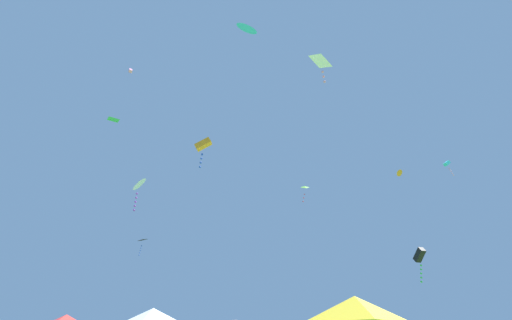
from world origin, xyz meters
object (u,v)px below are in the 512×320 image
at_px(kite_white_diamond, 320,62).
at_px(kite_cyan_delta, 246,27).
at_px(kite_black_box, 418,256).
at_px(kite_black_diamond, 141,241).
at_px(kite_lime_diamond, 303,188).
at_px(canopy_tent_yellow, 354,309).
at_px(kite_pink_box, 129,70).
at_px(kite_white_delta, 137,185).
at_px(kite_green_diamond, 112,119).
at_px(kite_cyan_box, 446,164).
at_px(kite_orange_box, 202,145).
at_px(kite_orange_delta, 398,173).

xyz_separation_m(kite_white_diamond, kite_cyan_delta, (-4.51, -0.20, 2.75)).
height_order(kite_black_box, kite_black_diamond, kite_black_diamond).
bearing_deg(kite_cyan_delta, kite_lime_diamond, 73.58).
bearing_deg(canopy_tent_yellow, kite_black_box, 55.38).
relative_size(kite_pink_box, kite_lime_diamond, 0.29).
bearing_deg(kite_black_diamond, kite_white_delta, -85.60).
height_order(kite_white_diamond, kite_green_diamond, kite_green_diamond).
bearing_deg(kite_green_diamond, kite_white_delta, 83.37).
bearing_deg(kite_cyan_box, kite_black_diamond, 162.15).
bearing_deg(kite_green_diamond, kite_black_box, 19.49).
xyz_separation_m(canopy_tent_yellow, kite_orange_box, (-7.60, 0.28, 8.85)).
height_order(canopy_tent_yellow, kite_lime_diamond, kite_lime_diamond).
relative_size(kite_black_box, kite_white_delta, 0.99).
bearing_deg(kite_orange_delta, canopy_tent_yellow, -124.92).
bearing_deg(kite_orange_box, kite_green_diamond, 145.66).
xyz_separation_m(kite_black_diamond, kite_white_delta, (0.36, -4.71, 3.98)).
xyz_separation_m(kite_black_box, kite_lime_diamond, (-9.82, 3.31, 8.58)).
bearing_deg(kite_orange_delta, kite_white_delta, -174.93).
height_order(kite_black_box, kite_orange_delta, kite_orange_delta).
height_order(kite_green_diamond, kite_cyan_box, kite_green_diamond).
bearing_deg(kite_black_box, canopy_tent_yellow, -124.62).
bearing_deg(kite_orange_delta, kite_black_box, 59.41).
relative_size(canopy_tent_yellow, kite_cyan_box, 2.44).
relative_size(kite_black_box, kite_orange_delta, 3.46).
distance_m(kite_white_diamond, kite_black_diamond, 24.85).
bearing_deg(canopy_tent_yellow, kite_orange_box, 177.88).
distance_m(kite_white_diamond, kite_black_box, 22.18).
bearing_deg(kite_white_diamond, kite_cyan_box, 39.64).
distance_m(kite_black_diamond, kite_cyan_box, 28.98).
bearing_deg(kite_black_box, kite_white_delta, -172.63).
xyz_separation_m(kite_white_diamond, kite_cyan_box, (11.99, 9.93, -1.65)).
bearing_deg(kite_cyan_box, kite_orange_box, -157.14).
bearing_deg(kite_orange_delta, kite_cyan_box, -79.56).
xyz_separation_m(kite_pink_box, kite_white_delta, (-0.38, 7.49, -7.16)).
relative_size(kite_green_diamond, kite_orange_delta, 1.23).
bearing_deg(kite_white_delta, kite_black_diamond, 94.40).
height_order(kite_orange_box, kite_white_delta, kite_white_delta).
bearing_deg(kite_orange_delta, kite_orange_box, -141.11).
bearing_deg(kite_pink_box, kite_orange_box, -31.44).
bearing_deg(kite_lime_diamond, kite_orange_box, -114.79).
bearing_deg(kite_pink_box, kite_cyan_delta, -33.73).
relative_size(kite_white_delta, kite_lime_diamond, 1.45).
xyz_separation_m(kite_black_box, kite_black_diamond, (-26.81, 1.29, 1.84)).
relative_size(kite_white_diamond, kite_black_box, 0.78).
relative_size(kite_white_diamond, kite_lime_diamond, 1.12).
xyz_separation_m(kite_black_box, kite_green_diamond, (-27.17, -9.62, 8.90)).
xyz_separation_m(kite_white_diamond, kite_green_diamond, (-15.69, 7.82, 1.42)).
relative_size(kite_black_box, kite_cyan_box, 2.05).
relative_size(kite_cyan_box, kite_orange_delta, 1.69).
xyz_separation_m(kite_black_diamond, kite_green_diamond, (-0.36, -10.91, 7.07)).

